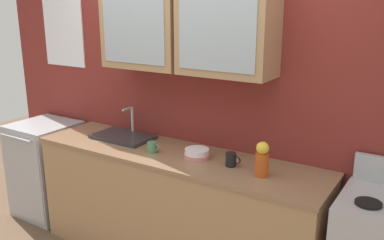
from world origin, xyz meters
TOP-DOWN VIEW (x-y plane):
  - back_wall_unit at (-0.00, 0.31)m, footprint 4.38×0.43m
  - counter at (0.00, 0.00)m, footprint 2.44×0.62m
  - sink_faucet at (-0.59, 0.08)m, footprint 0.52×0.32m
  - bowl_stack at (0.20, 0.01)m, footprint 0.20×0.20m
  - vase at (0.75, -0.05)m, footprint 0.09×0.09m
  - cup_near_sink at (-0.16, -0.07)m, footprint 0.11×0.08m
  - cup_near_bowls at (0.50, 0.00)m, footprint 0.12×0.08m
  - dishwasher at (-1.56, -0.00)m, footprint 0.56×0.60m

SIDE VIEW (x-z plane):
  - dishwasher at x=-1.56m, z-range 0.00..0.94m
  - counter at x=0.00m, z-range 0.00..0.94m
  - sink_faucet at x=-0.59m, z-range 0.83..1.09m
  - bowl_stack at x=0.20m, z-range 0.94..1.01m
  - cup_near_sink at x=-0.16m, z-range 0.94..1.02m
  - cup_near_bowls at x=0.50m, z-range 0.94..1.04m
  - vase at x=0.75m, z-range 0.94..1.18m
  - back_wall_unit at x=0.00m, z-range 0.13..2.84m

